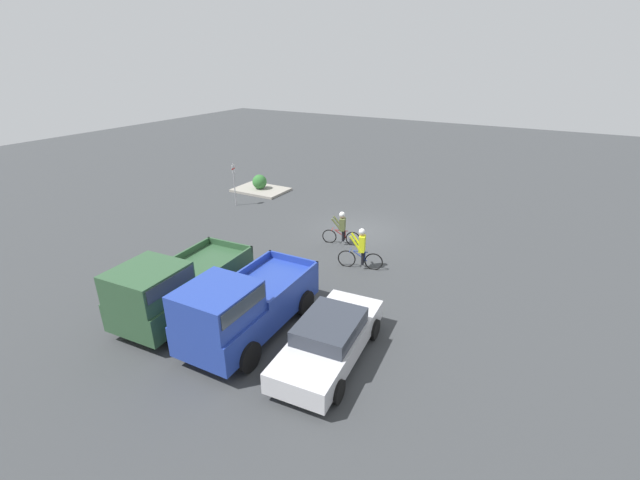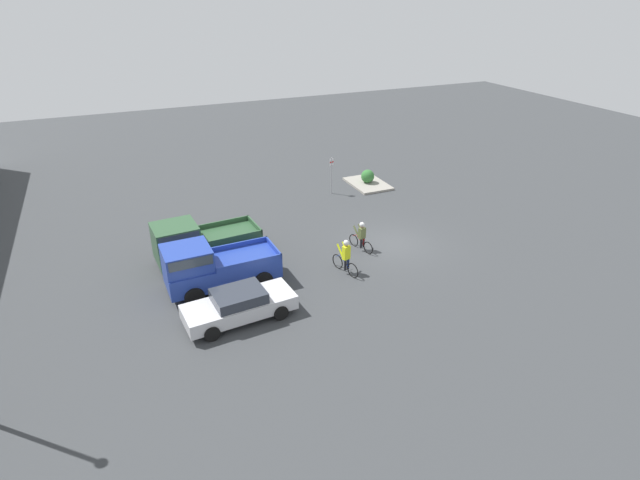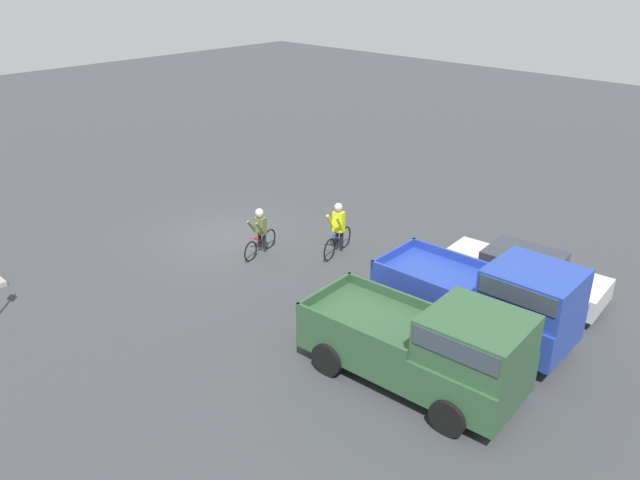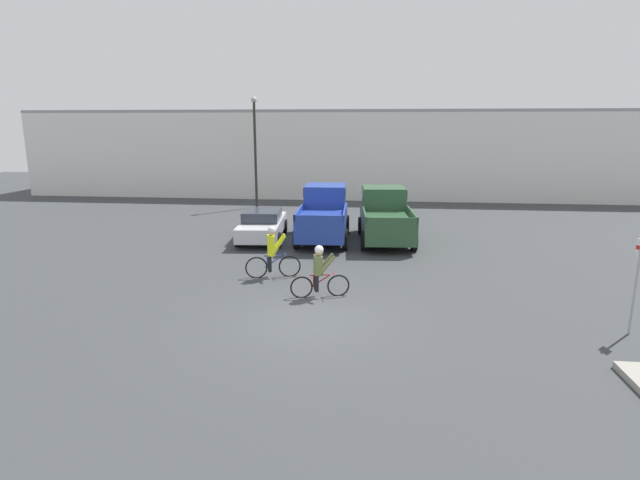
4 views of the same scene
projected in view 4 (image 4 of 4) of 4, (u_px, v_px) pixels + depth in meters
ground_plane at (309, 320)px, 13.41m from camera, size 80.00×80.00×0.00m
warehouse_building at (355, 151)px, 40.47m from camera, size 47.62×13.29×6.18m
sedan_0 at (262, 224)px, 22.81m from camera, size 2.25×4.79×1.35m
pickup_truck_0 at (324, 212)px, 22.88m from camera, size 2.39×5.20×2.36m
pickup_truck_1 at (385, 214)px, 22.67m from camera, size 2.59×5.31×2.29m
cyclist_0 at (319, 270)px, 15.06m from camera, size 1.78×0.59×1.64m
cyclist_1 at (272, 252)px, 17.01m from camera, size 1.86×0.60×1.81m
fire_lane_sign at (637, 276)px, 12.16m from camera, size 0.10×0.30×2.54m
lamppost at (255, 144)px, 30.95m from camera, size 0.36×0.36×6.82m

